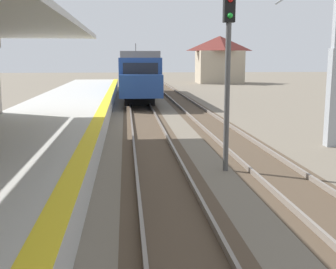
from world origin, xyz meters
The scene contains 7 objects.
station_platform centered at (-2.50, 16.00, 0.45)m, with size 5.00×80.00×0.91m.
track_pair_nearest_platform centered at (1.90, 20.00, 0.05)m, with size 2.34×120.00×0.16m.
track_pair_middle centered at (5.30, 20.00, 0.05)m, with size 2.34×120.00×0.16m.
approaching_train centered at (1.90, 41.08, 2.18)m, with size 2.93×19.60×4.76m.
rail_signal_post centered at (3.90, 15.96, 3.19)m, with size 0.32×0.34×5.20m.
catenary_pylon_far_side centered at (8.49, 19.23, 3.60)m, with size 5.00×0.40×7.50m.
distant_trackside_house centered at (13.80, 63.03, 3.34)m, with size 6.60×5.28×6.40m.
Camera 1 is at (0.91, 3.27, 3.38)m, focal length 46.57 mm.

